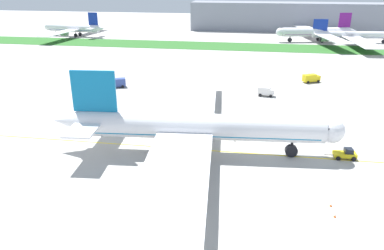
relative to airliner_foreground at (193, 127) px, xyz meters
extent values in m
plane|color=#ADAAA5|center=(1.18, 2.82, -5.82)|extent=(600.00, 600.00, 0.00)
cube|color=yellow|center=(1.18, 1.62, -5.81)|extent=(280.00, 0.36, 0.01)
cube|color=#2D6628|center=(1.18, 127.44, -5.77)|extent=(320.00, 24.00, 0.10)
cylinder|color=white|center=(0.96, 0.08, 0.16)|extent=(50.40, 9.38, 5.31)
cube|color=#0C6B9E|center=(0.96, 0.08, -0.77)|extent=(48.37, 8.79, 0.64)
sphere|color=white|center=(27.40, 2.24, 0.16)|extent=(5.05, 5.05, 5.05)
cone|color=white|center=(-26.40, -2.16, 0.56)|extent=(6.19, 4.98, 4.51)
cube|color=#0C6B9E|center=(-20.02, -1.64, 7.06)|extent=(9.04, 1.27, 8.50)
cube|color=white|center=(-21.46, 3.57, 0.95)|extent=(6.19, 8.92, 0.37)
cube|color=white|center=(-20.59, -7.01, 0.95)|extent=(6.19, 8.92, 0.37)
cube|color=white|center=(-3.59, 25.01, -0.51)|extent=(14.67, 45.87, 0.42)
cube|color=white|center=(0.52, -25.26, -0.51)|extent=(14.67, 45.87, 0.42)
cylinder|color=#B7BABF|center=(-1.26, 15.01, -2.11)|extent=(5.27, 3.32, 2.92)
cylinder|color=black|center=(1.25, 15.22, -2.11)|extent=(0.69, 3.09, 3.07)
cylinder|color=#B7BABF|center=(1.19, -15.02, -2.11)|extent=(5.27, 3.32, 2.92)
cylinder|color=black|center=(3.71, -14.81, -2.11)|extent=(0.69, 3.09, 3.07)
cylinder|color=black|center=(19.95, 1.63, -3.53)|extent=(0.56, 0.56, 2.06)
cylinder|color=black|center=(19.95, 1.63, -4.56)|extent=(2.61, 1.34, 2.52)
cylinder|color=black|center=(-3.26, 2.53, -3.53)|extent=(0.56, 0.56, 2.06)
cylinder|color=black|center=(-3.26, 2.53, -4.56)|extent=(2.61, 1.34, 2.52)
cylinder|color=black|center=(-2.81, -3.03, -3.53)|extent=(0.56, 0.56, 2.06)
cylinder|color=black|center=(-2.81, -3.03, -4.56)|extent=(2.61, 1.34, 2.52)
cube|color=black|center=(26.61, 2.18, 0.82)|extent=(2.18, 4.12, 0.96)
sphere|color=black|center=(-18.24, 1.12, 0.63)|extent=(0.37, 0.37, 0.37)
sphere|color=black|center=(-14.44, 1.43, 0.63)|extent=(0.37, 0.37, 0.37)
sphere|color=black|center=(-10.64, 1.74, 0.63)|extent=(0.37, 0.37, 0.37)
sphere|color=black|center=(-6.84, 2.05, 0.63)|extent=(0.37, 0.37, 0.37)
sphere|color=black|center=(-3.05, 2.36, 0.63)|extent=(0.37, 0.37, 0.37)
sphere|color=black|center=(0.75, 2.67, 0.63)|extent=(0.37, 0.37, 0.37)
sphere|color=black|center=(4.55, 2.98, 0.63)|extent=(0.37, 0.37, 0.37)
sphere|color=black|center=(8.35, 3.29, 0.63)|extent=(0.37, 0.37, 0.37)
sphere|color=black|center=(12.14, 3.60, 0.63)|extent=(0.37, 0.37, 0.37)
sphere|color=black|center=(15.94, 3.91, 0.63)|extent=(0.37, 0.37, 0.37)
sphere|color=black|center=(19.74, 4.23, 0.63)|extent=(0.37, 0.37, 0.37)
cube|color=yellow|center=(30.59, 2.50, -4.97)|extent=(4.53, 2.57, 0.81)
cube|color=black|center=(31.25, 2.56, -4.11)|extent=(1.70, 1.81, 0.90)
cylinder|color=black|center=(27.52, 2.25, -5.22)|extent=(1.80, 0.27, 0.12)
cylinder|color=black|center=(29.16, 1.27, -5.37)|extent=(0.93, 0.42, 0.90)
cylinder|color=black|center=(28.98, 3.48, -5.37)|extent=(0.93, 0.42, 0.90)
cylinder|color=black|center=(32.21, 1.52, -5.37)|extent=(0.93, 0.42, 0.90)
cylinder|color=black|center=(32.03, 3.73, -5.37)|extent=(0.93, 0.42, 0.90)
cylinder|color=black|center=(8.30, 7.12, -5.39)|extent=(0.12, 0.12, 0.85)
cylinder|color=#BFE519|center=(8.43, 7.05, -4.70)|extent=(0.10, 0.10, 0.54)
cylinder|color=black|center=(8.12, 7.21, -5.39)|extent=(0.12, 0.12, 0.85)
cylinder|color=#BFE519|center=(7.99, 7.27, -4.70)|extent=(0.10, 0.10, 0.54)
cube|color=#BFE519|center=(8.21, 7.16, -4.67)|extent=(0.51, 0.42, 0.60)
sphere|color=brown|center=(8.21, 7.16, -4.24)|extent=(0.23, 0.23, 0.23)
cube|color=#F2590C|center=(24.92, -15.83, -5.80)|extent=(0.36, 0.36, 0.03)
cone|color=#F2590C|center=(24.92, -15.83, -5.51)|extent=(0.28, 0.28, 0.55)
cylinder|color=white|center=(24.92, -15.83, -5.49)|extent=(0.17, 0.17, 0.06)
cube|color=#F2590C|center=(25.02, -18.77, -5.80)|extent=(0.36, 0.36, 0.03)
cone|color=#F2590C|center=(25.02, -18.77, -5.51)|extent=(0.28, 0.28, 0.55)
cylinder|color=white|center=(25.02, -18.77, -5.49)|extent=(0.17, 0.17, 0.06)
cube|color=white|center=(14.99, 43.07, -4.20)|extent=(3.91, 2.83, 2.33)
cube|color=white|center=(17.24, 42.67, -4.45)|extent=(1.74, 2.36, 1.83)
cube|color=#263347|center=(17.88, 42.56, -4.08)|extent=(0.41, 1.87, 0.81)
cylinder|color=black|center=(17.44, 43.78, -5.37)|extent=(0.94, 0.45, 0.90)
cylinder|color=black|center=(17.05, 41.57, -5.37)|extent=(0.94, 0.45, 0.90)
cylinder|color=black|center=(14.30, 44.33, -5.37)|extent=(0.94, 0.45, 0.90)
cylinder|color=black|center=(13.92, 42.12, -5.37)|extent=(0.94, 0.45, 0.90)
cube|color=#33478C|center=(-32.25, 44.99, -4.13)|extent=(4.99, 3.93, 2.48)
cube|color=#33478C|center=(-34.83, 43.87, -4.50)|extent=(2.48, 2.78, 1.73)
cube|color=#263347|center=(-35.56, 43.56, -4.16)|extent=(0.87, 1.86, 0.76)
cylinder|color=black|center=(-34.36, 42.78, -5.37)|extent=(0.95, 0.63, 0.90)
cylinder|color=black|center=(-35.31, 44.96, -5.37)|extent=(0.95, 0.63, 0.90)
cylinder|color=black|center=(-30.77, 44.34, -5.37)|extent=(0.95, 0.63, 0.90)
cylinder|color=black|center=(-31.71, 46.52, -5.37)|extent=(0.95, 0.63, 0.90)
cube|color=yellow|center=(30.65, 61.17, -4.17)|extent=(5.03, 3.97, 2.39)
cube|color=yellow|center=(33.25, 62.49, -4.48)|extent=(2.51, 2.63, 1.78)
cube|color=#263347|center=(33.98, 62.87, -4.13)|extent=(0.88, 1.63, 0.78)
cylinder|color=black|center=(32.76, 63.45, -5.37)|extent=(0.94, 0.68, 0.90)
cylinder|color=black|center=(33.73, 61.54, -5.37)|extent=(0.94, 0.68, 0.90)
cylinder|color=black|center=(29.15, 61.61, -5.37)|extent=(0.94, 0.68, 0.90)
cylinder|color=black|center=(30.12, 59.71, -5.37)|extent=(0.94, 0.68, 0.90)
cylinder|color=white|center=(-96.73, 146.96, -0.84)|extent=(33.22, 8.39, 4.43)
cube|color=navy|center=(-96.73, 146.96, -1.61)|extent=(31.87, 7.88, 0.53)
sphere|color=white|center=(-114.28, 149.11, -0.84)|extent=(4.21, 4.21, 4.21)
cone|color=white|center=(-78.42, 144.72, -0.51)|extent=(5.29, 4.33, 3.76)
cube|color=navy|center=(-83.01, 145.28, 4.92)|extent=(5.94, 1.16, 7.08)
cube|color=white|center=(-82.89, 140.81, -0.17)|extent=(4.45, 7.47, 0.31)
cube|color=white|center=(-81.82, 149.60, -0.17)|extent=(4.45, 7.47, 0.31)
cube|color=white|center=(-97.17, 129.86, -1.39)|extent=(10.79, 30.29, 0.35)
cube|color=white|center=(-93.03, 163.67, -1.39)|extent=(10.79, 30.29, 0.35)
cylinder|color=#B7BABF|center=(-97.34, 136.60, -2.73)|extent=(4.47, 2.93, 2.43)
cylinder|color=black|center=(-99.43, 136.85, -2.73)|extent=(0.67, 2.58, 2.56)
cylinder|color=#B7BABF|center=(-94.82, 157.17, -2.73)|extent=(4.47, 2.93, 2.43)
cylinder|color=black|center=(-96.91, 157.42, -2.73)|extent=(0.67, 2.58, 2.56)
cylinder|color=black|center=(-109.15, 148.48, -3.91)|extent=(0.46, 0.46, 1.72)
cylinder|color=black|center=(-109.15, 148.48, -4.77)|extent=(2.20, 1.19, 2.10)
cylinder|color=black|center=(-94.40, 144.34, -3.91)|extent=(0.46, 0.46, 1.72)
cylinder|color=black|center=(-94.40, 144.34, -4.77)|extent=(2.20, 1.19, 2.10)
cylinder|color=black|center=(-93.84, 148.95, -3.91)|extent=(0.46, 0.46, 1.72)
cylinder|color=black|center=(-93.84, 148.95, -4.77)|extent=(2.20, 1.19, 2.10)
cylinder|color=white|center=(44.11, 149.76, -0.40)|extent=(37.20, 12.52, 4.81)
cube|color=#661472|center=(44.11, 149.76, -1.25)|extent=(35.67, 11.84, 0.58)
sphere|color=white|center=(24.72, 145.57, -0.40)|extent=(4.57, 4.57, 4.57)
cone|color=white|center=(64.32, 154.13, -0.04)|extent=(6.04, 5.12, 4.09)
cube|color=#661472|center=(59.31, 153.04, 5.85)|extent=(6.62, 1.88, 7.70)
cube|color=white|center=(61.05, 148.49, 0.32)|extent=(5.61, 8.39, 0.34)
cube|color=white|center=(59.02, 157.90, 0.32)|extent=(5.61, 8.39, 0.34)
cube|color=white|center=(49.95, 131.51, -1.01)|extent=(15.00, 34.29, 0.39)
cube|color=white|center=(41.89, 168.79, -1.01)|extent=(15.00, 34.29, 0.39)
cylinder|color=#B7BABF|center=(47.28, 138.61, -2.46)|extent=(5.03, 3.55, 2.65)
cylinder|color=black|center=(45.04, 138.12, -2.46)|extent=(0.98, 2.80, 2.78)
cylinder|color=#B7BABF|center=(42.39, 161.22, -2.46)|extent=(5.03, 3.55, 2.65)
cylinder|color=black|center=(40.16, 160.74, -2.46)|extent=(0.98, 2.80, 2.78)
cylinder|color=black|center=(30.36, 146.79, -3.74)|extent=(0.50, 0.50, 1.87)
cylinder|color=black|center=(30.36, 146.79, -4.68)|extent=(2.45, 1.49, 2.29)
cylinder|color=black|center=(47.54, 147.91, -3.74)|extent=(0.50, 0.50, 1.87)
cylinder|color=black|center=(47.54, 147.91, -4.68)|extent=(2.45, 1.49, 2.29)
cylinder|color=black|center=(46.47, 152.85, -3.74)|extent=(0.50, 0.50, 1.87)
cylinder|color=black|center=(46.47, 152.85, -4.68)|extent=(2.45, 1.49, 2.29)
cylinder|color=white|center=(64.00, 149.72, -1.48)|extent=(43.15, 7.05, 3.86)
cube|color=navy|center=(64.00, 149.72, -2.15)|extent=(41.41, 6.62, 0.46)
cone|color=white|center=(40.84, 147.99, -1.19)|extent=(4.47, 3.59, 3.28)
cube|color=navy|center=(46.00, 148.37, 3.53)|extent=(7.74, 0.96, 6.17)
cube|color=white|center=(44.86, 152.15, -0.90)|extent=(5.17, 6.51, 0.27)
cube|color=white|center=(45.43, 144.46, -0.90)|extent=(5.17, 6.51, 0.27)
cube|color=white|center=(60.27, 170.77, -1.96)|extent=(12.31, 39.28, 0.31)
cube|color=white|center=(63.44, 128.35, -1.96)|extent=(12.31, 39.28, 0.31)
cylinder|color=#B7BABF|center=(62.21, 162.19, -3.13)|extent=(3.81, 2.39, 2.12)
cylinder|color=black|center=(64.03, 162.32, -3.13)|extent=(0.48, 2.24, 2.23)
cylinder|color=#B7BABF|center=(64.08, 137.12, -3.13)|extent=(3.81, 2.39, 2.12)
cylinder|color=black|center=(65.91, 137.26, -3.13)|extent=(0.48, 2.24, 2.23)
cylinder|color=black|center=(80.29, 150.94, -4.16)|extent=(0.40, 0.40, 1.49)
cylinder|color=black|center=(80.29, 150.94, -4.90)|extent=(1.89, 0.96, 1.83)
cylinder|color=black|center=(60.42, 151.48, -4.16)|extent=(0.40, 0.40, 1.49)
cylinder|color=black|center=(60.42, 151.48, -4.90)|extent=(1.89, 0.96, 1.83)
cylinder|color=black|center=(60.72, 147.44, -4.16)|extent=(0.40, 0.40, 1.49)
cylinder|color=black|center=(60.72, 147.44, -4.90)|extent=(1.89, 0.96, 1.83)
cube|color=gray|center=(32.28, 192.67, 3.18)|extent=(127.26, 20.00, 18.00)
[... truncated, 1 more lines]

